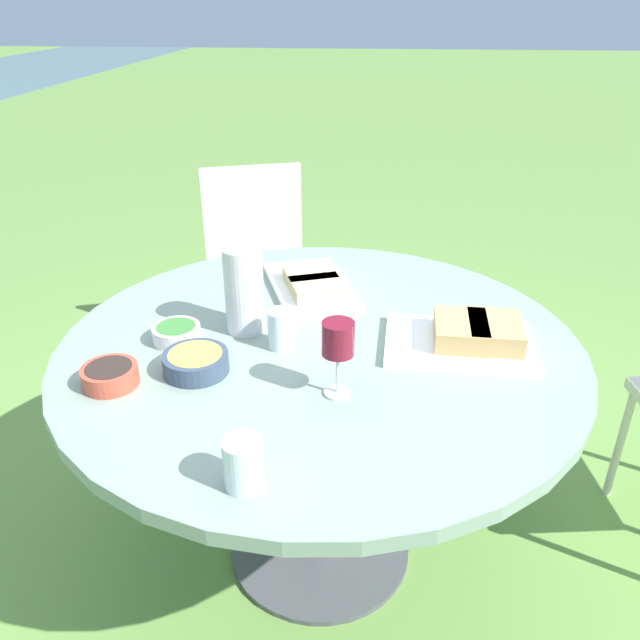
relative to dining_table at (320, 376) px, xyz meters
The scene contains 12 objects.
ground_plane 0.64m from the dining_table, ahead, with size 40.00×40.00×0.00m, color #668E42.
dining_table is the anchor object (origin of this frame).
chair_near_right 1.21m from the dining_table, 18.56° to the left, with size 0.54×0.55×0.89m.
water_pitcher 0.30m from the dining_table, 78.24° to the left, with size 0.11×0.10×0.23m.
wine_glass 0.34m from the dining_table, 165.60° to the right, with size 0.07×0.07×0.18m.
platter_bread_main 0.40m from the dining_table, 89.92° to the right, with size 0.27×0.38×0.07m.
platter_charcuterie 0.33m from the dining_table, ahead, with size 0.43×0.34×0.06m.
bowl_fries 0.36m from the dining_table, 122.17° to the left, with size 0.16×0.16×0.05m.
bowl_salad 0.39m from the dining_table, 95.43° to the left, with size 0.12×0.12×0.04m.
bowl_olives 0.54m from the dining_table, 118.27° to the left, with size 0.13×0.13×0.05m.
cup_water_near 0.57m from the dining_table, behind, with size 0.07×0.07×0.10m.
cup_water_far 0.19m from the dining_table, 113.23° to the left, with size 0.07×0.07×0.10m.
Camera 1 is at (-1.39, -0.13, 1.55)m, focal length 35.00 mm.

